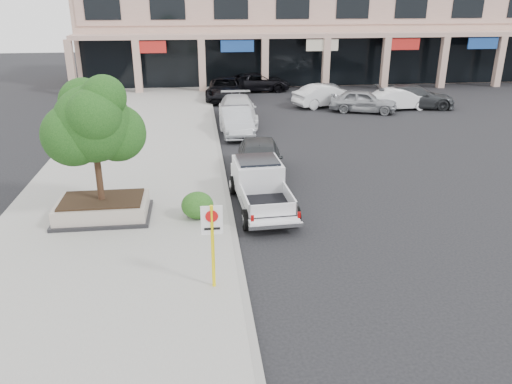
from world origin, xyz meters
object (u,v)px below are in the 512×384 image
at_px(pickup_truck, 262,188).
at_px(curb_car_a, 259,159).
at_px(curb_car_d, 226,89).
at_px(lot_car_e, 330,92).
at_px(lot_car_a, 363,101).
at_px(lot_car_c, 415,97).
at_px(curb_car_b, 236,121).
at_px(lot_car_f, 399,99).
at_px(lot_car_d, 258,82).
at_px(no_parking_sign, 212,235).
at_px(curb_car_c, 237,110).
at_px(lot_car_b, 326,95).
at_px(planter_tree, 98,123).
at_px(planter, 103,208).

relative_size(pickup_truck, curb_car_a, 1.07).
bearing_deg(curb_car_d, lot_car_e, -6.64).
height_order(pickup_truck, lot_car_a, pickup_truck).
bearing_deg(curb_car_d, pickup_truck, -83.06).
bearing_deg(lot_car_c, curb_car_b, 122.95).
bearing_deg(lot_car_f, curb_car_a, 131.96).
bearing_deg(lot_car_d, lot_car_e, -137.28).
bearing_deg(no_parking_sign, lot_car_d, 80.70).
distance_m(curb_car_c, lot_car_b, 7.82).
relative_size(planter_tree, curb_car_d, 0.70).
xyz_separation_m(pickup_truck, lot_car_a, (8.79, 15.27, -0.05)).
distance_m(planter_tree, lot_car_a, 21.27).
bearing_deg(lot_car_c, curb_car_d, 79.72).
relative_size(planter_tree, curb_car_c, 0.72).
relative_size(lot_car_a, lot_car_b, 0.96).
relative_size(no_parking_sign, lot_car_a, 0.52).
relative_size(curb_car_b, curb_car_c, 0.83).
distance_m(pickup_truck, curb_car_c, 13.16).
height_order(planter, planter_tree, planter_tree).
distance_m(curb_car_b, lot_car_b, 9.66).
bearing_deg(planter, curb_car_c, 66.97).
distance_m(curb_car_d, lot_car_b, 7.57).
distance_m(curb_car_a, lot_car_f, 16.73).
bearing_deg(curb_car_b, lot_car_d, 76.09).
xyz_separation_m(no_parking_sign, lot_car_b, (8.75, 22.74, -0.87)).
height_order(planter, lot_car_a, lot_car_a).
bearing_deg(lot_car_b, pickup_truck, 139.64).
height_order(lot_car_a, lot_car_f, lot_car_a).
xyz_separation_m(lot_car_a, lot_car_f, (2.73, 0.53, -0.04)).
relative_size(pickup_truck, lot_car_f, 1.19).
bearing_deg(curb_car_d, curb_car_a, -81.96).
bearing_deg(planter_tree, curb_car_c, 67.21).
height_order(lot_car_b, lot_car_f, lot_car_b).
bearing_deg(curb_car_a, lot_car_f, 54.05).
height_order(planter_tree, curb_car_c, planter_tree).
height_order(lot_car_b, lot_car_e, lot_car_b).
bearing_deg(no_parking_sign, lot_car_b, 68.95).
bearing_deg(no_parking_sign, lot_car_c, 55.56).
distance_m(curb_car_b, lot_car_a, 10.01).
bearing_deg(no_parking_sign, planter, 126.53).
relative_size(curb_car_d, lot_car_a, 1.30).
distance_m(pickup_truck, lot_car_d, 24.10).
xyz_separation_m(curb_car_a, curb_car_c, (-0.11, 9.80, -0.01)).
bearing_deg(lot_car_a, curb_car_b, 137.85).
xyz_separation_m(planter, lot_car_d, (8.39, 24.40, 0.25)).
xyz_separation_m(planter_tree, curb_car_b, (5.38, 10.90, -2.66)).
bearing_deg(planter_tree, lot_car_c, 42.14).
bearing_deg(pickup_truck, curb_car_b, 87.29).
bearing_deg(lot_car_a, curb_car_a, 164.57).
bearing_deg(planter_tree, no_parking_sign, -55.34).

